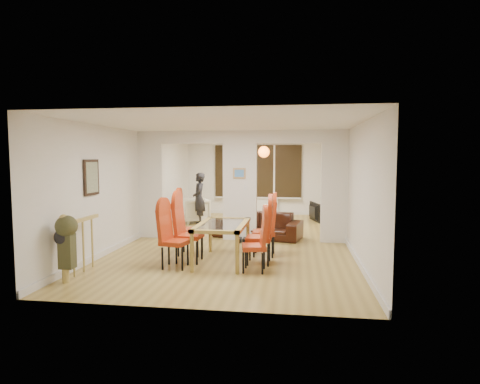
% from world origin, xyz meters
% --- Properties ---
extents(floor, '(5.00, 9.00, 0.01)m').
position_xyz_m(floor, '(0.00, 0.00, 0.00)').
color(floor, '#A18741').
rests_on(floor, ground).
extents(room_walls, '(5.00, 9.00, 2.60)m').
position_xyz_m(room_walls, '(0.00, 0.00, 1.30)').
color(room_walls, silver).
rests_on(room_walls, floor).
extents(divider_wall, '(5.00, 0.18, 2.60)m').
position_xyz_m(divider_wall, '(0.00, 0.00, 1.30)').
color(divider_wall, white).
rests_on(divider_wall, floor).
extents(bay_window_blinds, '(3.00, 0.08, 1.80)m').
position_xyz_m(bay_window_blinds, '(0.00, 4.44, 1.50)').
color(bay_window_blinds, black).
rests_on(bay_window_blinds, room_walls).
extents(radiator, '(1.40, 0.08, 0.50)m').
position_xyz_m(radiator, '(0.00, 4.40, 0.30)').
color(radiator, white).
rests_on(radiator, floor).
extents(pendant_light, '(0.36, 0.36, 0.36)m').
position_xyz_m(pendant_light, '(0.30, 3.30, 2.15)').
color(pendant_light, orange).
rests_on(pendant_light, room_walls).
extents(stair_newel, '(0.40, 1.20, 1.10)m').
position_xyz_m(stair_newel, '(-2.25, -3.20, 0.55)').
color(stair_newel, tan).
rests_on(stair_newel, floor).
extents(wall_poster, '(0.04, 0.52, 0.67)m').
position_xyz_m(wall_poster, '(-2.47, -2.40, 1.60)').
color(wall_poster, gray).
rests_on(wall_poster, room_walls).
extents(pillar_photo, '(0.30, 0.03, 0.25)m').
position_xyz_m(pillar_photo, '(0.00, -0.10, 1.60)').
color(pillar_photo, '#4C8CD8').
rests_on(pillar_photo, divider_wall).
extents(dining_table, '(0.89, 1.58, 0.74)m').
position_xyz_m(dining_table, '(-0.04, -2.11, 0.37)').
color(dining_table, olive).
rests_on(dining_table, floor).
extents(dining_chair_la, '(0.52, 0.52, 1.10)m').
position_xyz_m(dining_chair_la, '(-0.80, -2.61, 0.55)').
color(dining_chair_la, '#A52F10').
rests_on(dining_chair_la, floor).
extents(dining_chair_lb, '(0.50, 0.50, 1.18)m').
position_xyz_m(dining_chair_lb, '(-0.66, -2.18, 0.59)').
color(dining_chair_lb, '#A52F10').
rests_on(dining_chair_lb, floor).
extents(dining_chair_lc, '(0.51, 0.51, 1.19)m').
position_xyz_m(dining_chair_lc, '(-0.78, -1.63, 0.59)').
color(dining_chair_lc, '#A52F10').
rests_on(dining_chair_lc, floor).
extents(dining_chair_ra, '(0.47, 0.47, 1.02)m').
position_xyz_m(dining_chair_ra, '(0.62, -2.64, 0.51)').
color(dining_chair_ra, '#A52F10').
rests_on(dining_chair_ra, floor).
extents(dining_chair_rb, '(0.46, 0.46, 1.13)m').
position_xyz_m(dining_chair_rb, '(0.66, -2.12, 0.57)').
color(dining_chair_rb, '#A52F10').
rests_on(dining_chair_rb, floor).
extents(dining_chair_rc, '(0.47, 0.47, 1.11)m').
position_xyz_m(dining_chair_rc, '(0.70, -1.50, 0.56)').
color(dining_chair_rc, '#A52F10').
rests_on(dining_chair_rc, floor).
extents(sofa, '(2.25, 1.27, 0.62)m').
position_xyz_m(sofa, '(0.40, 0.31, 0.31)').
color(sofa, black).
rests_on(sofa, floor).
extents(armchair, '(1.06, 1.07, 0.72)m').
position_xyz_m(armchair, '(-1.73, 2.37, 0.36)').
color(armchair, beige).
rests_on(armchair, floor).
extents(person, '(0.63, 0.49, 1.53)m').
position_xyz_m(person, '(-1.50, 2.00, 0.76)').
color(person, black).
rests_on(person, floor).
extents(television, '(1.00, 0.38, 0.58)m').
position_xyz_m(television, '(1.82, 3.11, 0.29)').
color(television, black).
rests_on(television, floor).
extents(coffee_table, '(1.11, 0.76, 0.23)m').
position_xyz_m(coffee_table, '(0.10, 2.40, 0.12)').
color(coffee_table, black).
rests_on(coffee_table, floor).
extents(bottle, '(0.07, 0.07, 0.26)m').
position_xyz_m(bottle, '(-0.08, 2.39, 0.36)').
color(bottle, '#143F19').
rests_on(bottle, coffee_table).
extents(bowl, '(0.21, 0.21, 0.05)m').
position_xyz_m(bowl, '(0.34, 2.52, 0.26)').
color(bowl, black).
rests_on(bowl, coffee_table).
extents(shoes, '(0.25, 0.27, 0.10)m').
position_xyz_m(shoes, '(0.10, -0.31, 0.05)').
color(shoes, black).
rests_on(shoes, floor).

